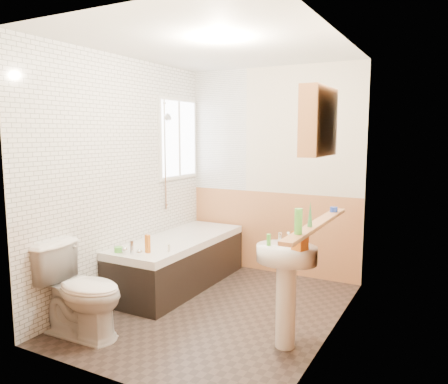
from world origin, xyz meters
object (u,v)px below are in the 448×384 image
Objects in this scene: sink at (286,275)px; medicine_cabinet at (318,122)px; toilet at (81,291)px; bathtub at (179,260)px; pine_shelf at (317,224)px.

medicine_cabinet reaches higher than sink.
sink reaches higher than toilet.
bathtub is 2.02m from pine_shelf.
sink is at bearing -146.39° from pine_shelf.
medicine_cabinet is (1.74, -0.62, 1.52)m from bathtub.
toilet is 1.36× the size of medicine_cabinet.
sink is 1.23m from medicine_cabinet.
medicine_cabinet is (0.17, 0.18, 1.21)m from sink.
pine_shelf is at bearing 36.92° from sink.
pine_shelf is 2.47× the size of medicine_cabinet.
pine_shelf is at bearing -59.78° from medicine_cabinet.
bathtub is 2.25× the size of toilet.
toilet is at bearing -91.20° from bathtub.
sink is at bearing -133.60° from medicine_cabinet.
pine_shelf reaches higher than bathtub.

